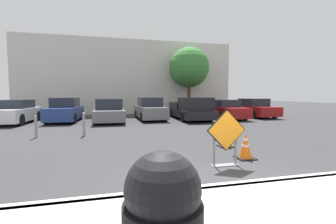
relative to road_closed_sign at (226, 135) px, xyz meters
The scene contains 16 objects.
ground_plane 8.70m from the road_closed_sign, 94.14° to the left, with size 96.00×96.00×0.00m, color #333335.
curb_lip 1.65m from the road_closed_sign, 114.77° to the right, with size 30.94×0.20×0.14m.
road_closed_sign is the anchor object (origin of this frame).
traffic_cone_nearest 1.05m from the road_closed_sign, 29.38° to the left, with size 0.48×0.48×0.72m.
traffic_cone_second 2.20m from the road_closed_sign, 62.10° to the left, with size 0.48×0.48×0.79m.
parked_car_nearest 13.77m from the road_closed_sign, 128.75° to the left, with size 2.02×4.25×1.47m.
parked_car_second 12.48m from the road_closed_sign, 117.60° to the left, with size 1.89×4.07×1.59m.
parked_car_third 10.82m from the road_closed_sign, 105.80° to the left, with size 1.96×4.49×1.51m.
parked_car_fourth 11.15m from the road_closed_sign, 90.57° to the left, with size 1.90×4.40×1.59m.
pickup_truck 10.57m from the road_closed_sign, 75.12° to the left, with size 2.23×5.58×1.61m.
parked_car_fifth 11.88m from the road_closed_sign, 62.06° to the left, with size 1.88×4.46×1.42m.
parked_car_sixth 13.92m from the road_closed_sign, 52.88° to the left, with size 1.97×4.37×1.49m.
bollard_nearest 6.53m from the road_closed_sign, 126.84° to the left, with size 0.12×0.12×1.02m.
bollard_second 7.79m from the road_closed_sign, 137.87° to the left, with size 0.12×0.12×0.92m.
building_facade_backdrop 19.00m from the road_closed_sign, 93.30° to the left, with size 19.95×5.00×6.94m.
street_tree_behind_lot 16.14m from the road_closed_sign, 74.41° to the left, with size 3.71×3.71×6.20m.
Camera 1 is at (-2.02, -3.57, 1.73)m, focal length 24.00 mm.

